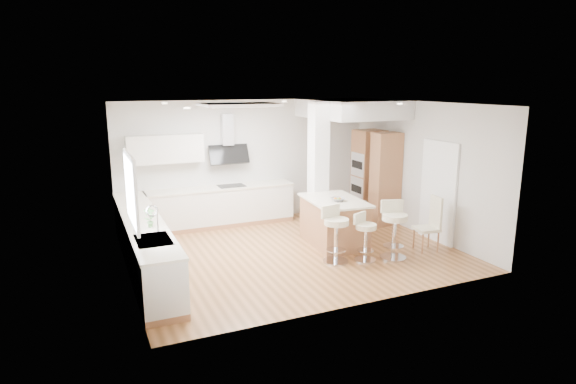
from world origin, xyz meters
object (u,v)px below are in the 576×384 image
peninsula (334,221)px  bar_stool_c (394,227)px  bar_stool_a (335,231)px  bar_stool_b (365,234)px  dining_chair (431,222)px

peninsula → bar_stool_c: bar_stool_c is taller
bar_stool_a → bar_stool_b: (0.53, -0.15, -0.09)m
peninsula → bar_stool_b: bearing=-81.8°
bar_stool_c → dining_chair: bar_stool_c is taller
bar_stool_a → bar_stool_c: size_ratio=0.96×
bar_stool_b → dining_chair: (1.47, -0.04, 0.07)m
bar_stool_b → bar_stool_c: 0.57m
bar_stool_c → dining_chair: size_ratio=1.01×
bar_stool_b → bar_stool_a: bearing=140.8°
peninsula → bar_stool_c: bearing=-57.4°
bar_stool_b → bar_stool_c: (0.55, -0.11, 0.11)m
bar_stool_b → dining_chair: dining_chair is taller
bar_stool_a → bar_stool_b: 0.55m
bar_stool_b → dining_chair: bearing=-25.0°
peninsula → bar_stool_a: 1.01m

